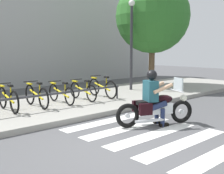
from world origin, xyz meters
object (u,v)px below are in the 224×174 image
object	(u,v)px
bike_rack	(58,94)
street_lamp	(131,37)
bicycle_4	(83,91)
tree_near_rack	(152,16)
rider	(153,94)
bicycle_2	(36,96)
motorcycle	(156,108)
bicycle_5	(102,88)
bicycle_3	(61,93)
bicycle_1	(8,99)

from	to	relation	value
bike_rack	street_lamp	bearing A→B (deg)	15.44
bicycle_4	tree_near_rack	distance (m)	5.99
rider	tree_near_rack	world-z (taller)	tree_near_rack
bicycle_2	bike_rack	bearing A→B (deg)	-51.28
rider	bicycle_2	bearing A→B (deg)	112.70
motorcycle	bike_rack	size ratio (longest dim) A/B	0.40
bike_rack	bicycle_4	bearing A→B (deg)	22.62
tree_near_rack	bike_rack	bearing A→B (deg)	-165.56
motorcycle	bicycle_2	world-z (taller)	motorcycle
bicycle_5	bicycle_2	bearing A→B (deg)	180.00
street_lamp	bicycle_5	bearing A→B (deg)	-163.18
bicycle_3	bike_rack	size ratio (longest dim) A/B	0.33
tree_near_rack	bicycle_5	bearing A→B (deg)	-165.33
motorcycle	tree_near_rack	world-z (taller)	tree_near_rack
motorcycle	bicycle_3	world-z (taller)	motorcycle
bicycle_3	bicycle_5	xyz separation A→B (m)	(1.78, -0.00, 0.03)
motorcycle	street_lamp	size ratio (longest dim) A/B	0.49
rider	tree_near_rack	bearing A→B (deg)	40.18
bicycle_5	street_lamp	bearing A→B (deg)	16.82
bicycle_3	bike_rack	xyz separation A→B (m)	(-0.44, -0.56, 0.09)
bicycle_4	bicycle_5	distance (m)	0.89
bicycle_3	tree_near_rack	xyz separation A→B (m)	(5.93, 1.09, 3.04)
bike_rack	tree_near_rack	world-z (taller)	tree_near_rack
bicycle_5	bike_rack	world-z (taller)	bicycle_5
rider	bicycle_5	world-z (taller)	rider
street_lamp	tree_near_rack	size ratio (longest dim) A/B	0.76
bicycle_1	bicycle_4	xyz separation A→B (m)	(2.66, 0.00, -0.03)
bicycle_3	bicycle_4	bearing A→B (deg)	-0.01
bicycle_1	bicycle_2	xyz separation A→B (m)	(0.89, 0.00, -0.00)
street_lamp	bicycle_1	bearing A→B (deg)	-173.27
motorcycle	bike_rack	xyz separation A→B (m)	(-1.07, 2.93, 0.12)
tree_near_rack	bicycle_2	bearing A→B (deg)	-170.94
bicycle_4	bicycle_5	world-z (taller)	bicycle_5
bike_rack	bicycle_1	bearing A→B (deg)	157.43
motorcycle	bicycle_3	xyz separation A→B (m)	(-0.63, 3.49, 0.03)
bicycle_4	bike_rack	size ratio (longest dim) A/B	0.33
bicycle_3	bicycle_2	bearing A→B (deg)	-179.91
bicycle_2	bicycle_3	bearing A→B (deg)	0.09
bicycle_2	tree_near_rack	bearing A→B (deg)	9.06
bicycle_4	street_lamp	distance (m)	3.79
bicycle_5	motorcycle	bearing A→B (deg)	-108.28
bicycle_2	bicycle_5	distance (m)	2.66
motorcycle	rider	bearing A→B (deg)	153.18
motorcycle	bicycle_1	size ratio (longest dim) A/B	1.22
bike_rack	rider	bearing A→B (deg)	-70.96
motorcycle	bicycle_5	size ratio (longest dim) A/B	1.18
bike_rack	bicycle_5	bearing A→B (deg)	14.00
motorcycle	bicycle_4	size ratio (longest dim) A/B	1.21
bicycle_1	tree_near_rack	world-z (taller)	tree_near_rack
motorcycle	bicycle_5	bearing A→B (deg)	71.72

